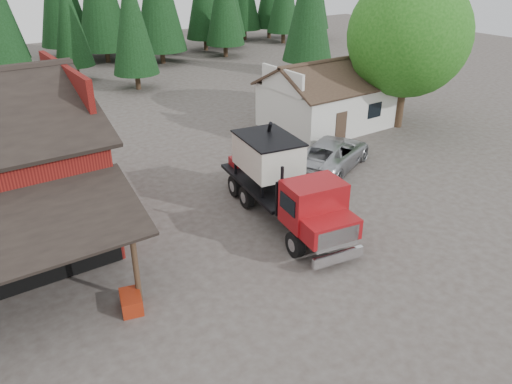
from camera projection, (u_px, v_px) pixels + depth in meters
ground at (299, 277)px, 19.16m from camera, size 120.00×120.00×0.00m
farmhouse at (327, 102)px, 34.63m from camera, size 8.60×6.42×4.65m
deciduous_tree at (409, 40)px, 32.57m from camera, size 8.00×8.00×10.20m
conifer_backdrop at (36, 73)px, 50.16m from camera, size 76.00×16.00×16.00m
near_pine_b at (131, 20)px, 41.75m from camera, size 3.96×3.96×10.40m
near_pine_c at (309, 0)px, 46.50m from camera, size 4.84×4.84×12.40m
feed_truck at (283, 181)px, 22.45m from camera, size 3.76×9.27×4.07m
silver_car at (332, 153)px, 28.31m from camera, size 6.72×5.07×1.70m
equip_box at (131, 302)px, 17.34m from camera, size 0.95×1.24×0.60m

